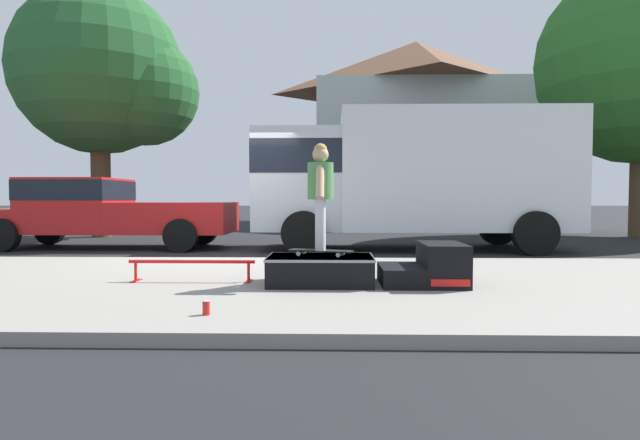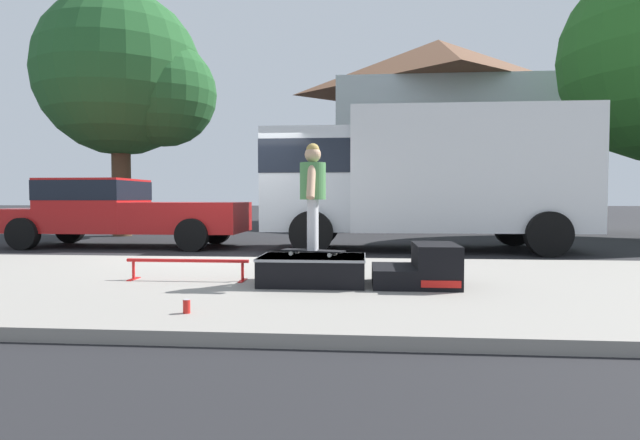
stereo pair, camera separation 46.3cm
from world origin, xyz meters
name	(u,v)px [view 1 (the left image)]	position (x,y,z in m)	size (l,w,h in m)	color
ground_plane	(222,261)	(0.00, 0.00, 0.00)	(140.00, 140.00, 0.00)	black
sidewalk_slab	(170,285)	(0.00, -3.00, 0.06)	(50.00, 5.00, 0.12)	gray
skate_box	(321,269)	(1.90, -3.23, 0.30)	(1.27, 0.84, 0.34)	black
kicker_ramp	(429,267)	(3.21, -3.23, 0.33)	(0.99, 0.86, 0.50)	black
grind_rail	(192,265)	(0.30, -3.09, 0.32)	(1.57, 0.28, 0.27)	red
skateboard	(320,251)	(1.90, -3.18, 0.51)	(0.80, 0.41, 0.07)	black
skater_kid	(320,187)	(1.90, -3.18, 1.29)	(0.31, 0.66, 1.29)	silver
soda_can	(206,308)	(0.93, -4.89, 0.18)	(0.07, 0.07, 0.13)	red
box_truck	(409,174)	(3.78, 2.20, 1.70)	(6.91, 2.63, 3.05)	silver
pickup_truck_red	(102,209)	(-3.32, 2.36, 0.89)	(5.70, 2.09, 1.61)	red
street_tree_neighbour	(109,76)	(-4.57, 5.71, 4.76)	(5.39, 4.90, 7.37)	brown
house_behind	(416,132)	(5.91, 14.59, 4.24)	(9.54, 8.23, 8.40)	silver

